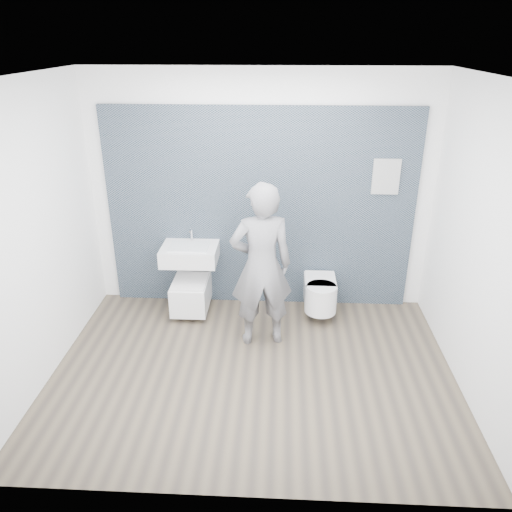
# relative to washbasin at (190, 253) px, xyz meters

# --- Properties ---
(ground) EXTENTS (4.00, 4.00, 0.00)m
(ground) POSITION_rel_washbasin_xyz_m (0.81, -1.20, -0.75)
(ground) COLOR brown
(ground) RESTS_ON ground
(room_shell) EXTENTS (4.00, 4.00, 4.00)m
(room_shell) POSITION_rel_washbasin_xyz_m (0.81, -1.20, 0.99)
(room_shell) COLOR white
(room_shell) RESTS_ON ground
(tile_wall) EXTENTS (3.60, 0.06, 2.40)m
(tile_wall) POSITION_rel_washbasin_xyz_m (0.81, 0.27, -0.75)
(tile_wall) COLOR black
(tile_wall) RESTS_ON ground
(washbasin) EXTENTS (0.65, 0.49, 0.49)m
(washbasin) POSITION_rel_washbasin_xyz_m (0.00, 0.00, 0.00)
(washbasin) COLOR white
(washbasin) RESTS_ON ground
(toilet_square) EXTENTS (0.42, 0.60, 0.74)m
(toilet_square) POSITION_rel_washbasin_xyz_m (-0.00, -0.05, -0.48)
(toilet_square) COLOR white
(toilet_square) RESTS_ON ground
(toilet_rounded) EXTENTS (0.37, 0.63, 0.34)m
(toilet_rounded) POSITION_rel_washbasin_xyz_m (1.54, -0.07, -0.45)
(toilet_rounded) COLOR white
(toilet_rounded) RESTS_ON ground
(info_placard) EXTENTS (0.30, 0.03, 0.40)m
(info_placard) POSITION_rel_washbasin_xyz_m (2.23, 0.23, -0.75)
(info_placard) COLOR silver
(info_placard) RESTS_ON ground
(visitor) EXTENTS (0.73, 0.55, 1.80)m
(visitor) POSITION_rel_washbasin_xyz_m (0.87, -0.63, 0.15)
(visitor) COLOR slate
(visitor) RESTS_ON ground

